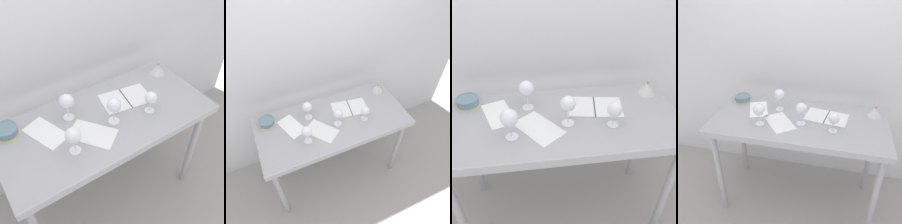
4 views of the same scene
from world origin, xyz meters
TOP-DOWN VIEW (x-y plane):
  - ground_plane at (0.00, 0.00)m, footprint 6.00×6.00m
  - back_wall at (0.00, 0.49)m, footprint 3.80×0.04m
  - steel_counter at (0.00, -0.01)m, footprint 1.40×0.65m
  - wine_glass_near_right at (0.28, -0.11)m, footprint 0.08×0.08m
  - wine_glass_far_left at (-0.19, 0.13)m, footprint 0.09×0.09m
  - wine_glass_near_center at (0.03, -0.06)m, footprint 0.09×0.09m
  - wine_glass_near_left at (-0.28, -0.14)m, footprint 0.09×0.09m
  - open_notebook at (0.21, 0.07)m, footprint 0.37×0.26m
  - tasting_sheet_upper at (-0.37, 0.08)m, footprint 0.23×0.30m
  - tasting_sheet_lower at (-0.14, -0.08)m, footprint 0.30×0.32m
  - tasting_bowl at (-0.56, 0.20)m, footprint 0.15×0.15m
  - decanter_funnel at (0.60, 0.19)m, footprint 0.12×0.12m

SIDE VIEW (x-z plane):
  - ground_plane at x=0.00m, z-range 0.00..0.00m
  - steel_counter at x=0.00m, z-range 0.34..1.24m
  - tasting_sheet_upper at x=-0.37m, z-range 0.90..0.90m
  - tasting_sheet_lower at x=-0.14m, z-range 0.90..0.90m
  - open_notebook at x=0.21m, z-range 0.90..0.91m
  - tasting_bowl at x=-0.56m, z-range 0.90..0.96m
  - decanter_funnel at x=0.60m, z-range 0.87..1.01m
  - wine_glass_near_right at x=0.28m, z-range 0.93..1.08m
  - wine_glass_near_left at x=-0.28m, z-range 0.94..1.11m
  - wine_glass_near_center at x=0.03m, z-range 0.94..1.12m
  - wine_glass_far_left at x=-0.19m, z-range 0.94..1.12m
  - back_wall at x=0.00m, z-range 0.00..2.60m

